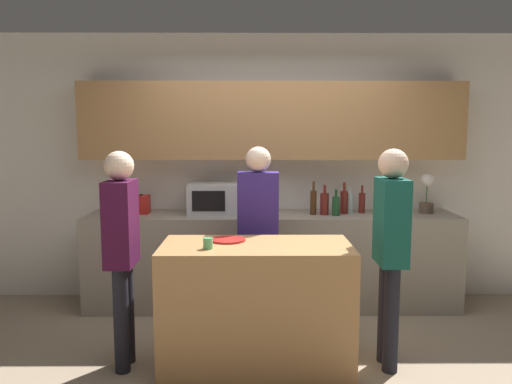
{
  "coord_description": "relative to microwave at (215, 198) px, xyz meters",
  "views": [
    {
      "loc": [
        -0.19,
        -3.42,
        1.73
      ],
      "look_at": [
        -0.16,
        0.35,
        1.27
      ],
      "focal_mm": 35.0,
      "sensor_mm": 36.0,
      "label": 1
    }
  ],
  "objects": [
    {
      "name": "cup_0",
      "position": [
        0.06,
        -1.47,
        -0.12
      ],
      "size": [
        0.07,
        0.07,
        0.08
      ],
      "color": "#57B170",
      "rests_on": "kitchen_island"
    },
    {
      "name": "potted_plant",
      "position": [
        2.08,
        0.0,
        0.05
      ],
      "size": [
        0.14,
        0.14,
        0.4
      ],
      "color": "brown",
      "rests_on": "back_counter"
    },
    {
      "name": "kitchen_island",
      "position": [
        0.39,
        -1.34,
        -0.61
      ],
      "size": [
        1.37,
        0.66,
        0.92
      ],
      "color": "#B27F4C",
      "rests_on": "ground_plane"
    },
    {
      "name": "microwave",
      "position": [
        0.0,
        0.0,
        0.0
      ],
      "size": [
        0.52,
        0.39,
        0.3
      ],
      "color": "#B7BABC",
      "rests_on": "back_counter"
    },
    {
      "name": "plate_on_island",
      "position": [
        0.19,
        -1.22,
        -0.15
      ],
      "size": [
        0.26,
        0.26,
        0.01
      ],
      "color": "red",
      "rests_on": "kitchen_island"
    },
    {
      "name": "back_wall",
      "position": [
        0.56,
        0.23,
        0.47
      ],
      "size": [
        6.4,
        0.4,
        2.7
      ],
      "color": "silver",
      "rests_on": "ground_plane"
    },
    {
      "name": "person_center",
      "position": [
        1.36,
        -1.35,
        -0.12
      ],
      "size": [
        0.21,
        0.34,
        1.61
      ],
      "rotation": [
        0.0,
        0.0,
        1.55
      ],
      "color": "black",
      "rests_on": "ground_plane"
    },
    {
      "name": "bottle_0",
      "position": [
        0.96,
        -0.08,
        -0.03
      ],
      "size": [
        0.06,
        0.06,
        0.32
      ],
      "color": "#472814",
      "rests_on": "back_counter"
    },
    {
      "name": "person_right",
      "position": [
        -0.57,
        -1.35,
        -0.13
      ],
      "size": [
        0.21,
        0.34,
        1.59
      ],
      "rotation": [
        0.0,
        0.0,
        -1.56
      ],
      "color": "black",
      "rests_on": "ground_plane"
    },
    {
      "name": "back_counter",
      "position": [
        0.56,
        -0.05,
        -0.61
      ],
      "size": [
        3.6,
        0.62,
        0.92
      ],
      "color": "gray",
      "rests_on": "ground_plane"
    },
    {
      "name": "ground_plane",
      "position": [
        0.56,
        -1.44,
        -1.07
      ],
      "size": [
        14.0,
        14.0,
        0.0
      ],
      "primitive_type": "plane",
      "color": "gray"
    },
    {
      "name": "person_left",
      "position": [
        0.41,
        -0.74,
        -0.12
      ],
      "size": [
        0.35,
        0.21,
        1.6
      ],
      "rotation": [
        0.0,
        0.0,
        -3.18
      ],
      "color": "black",
      "rests_on": "ground_plane"
    },
    {
      "name": "bottle_4",
      "position": [
        1.34,
        0.05,
        -0.05
      ],
      "size": [
        0.07,
        0.07,
        0.25
      ],
      "color": "silver",
      "rests_on": "back_counter"
    },
    {
      "name": "bottle_3",
      "position": [
        1.27,
        -0.01,
        -0.03
      ],
      "size": [
        0.07,
        0.07,
        0.31
      ],
      "color": "maroon",
      "rests_on": "back_counter"
    },
    {
      "name": "toaster",
      "position": [
        -0.78,
        0.0,
        -0.06
      ],
      "size": [
        0.26,
        0.16,
        0.18
      ],
      "color": "#B21E19",
      "rests_on": "back_counter"
    },
    {
      "name": "bottle_1",
      "position": [
        1.06,
        -0.08,
        -0.04
      ],
      "size": [
        0.08,
        0.08,
        0.29
      ],
      "color": "maroon",
      "rests_on": "back_counter"
    },
    {
      "name": "bottle_2",
      "position": [
        1.17,
        -0.14,
        -0.05
      ],
      "size": [
        0.07,
        0.07,
        0.25
      ],
      "color": "#194723",
      "rests_on": "back_counter"
    },
    {
      "name": "bottle_5",
      "position": [
        1.45,
        0.02,
        -0.04
      ],
      "size": [
        0.06,
        0.06,
        0.28
      ],
      "color": "maroon",
      "rests_on": "back_counter"
    }
  ]
}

